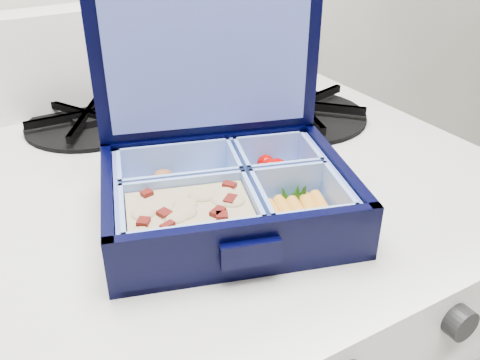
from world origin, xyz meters
TOP-DOWN VIEW (x-y plane):
  - bento_box at (0.28, 1.56)m, footprint 0.28×0.25m
  - burner_grate at (0.50, 1.74)m, footprint 0.24×0.24m
  - burner_grate_rear at (0.23, 1.86)m, footprint 0.18×0.18m
  - fork at (0.38, 1.68)m, footprint 0.12×0.18m

SIDE VIEW (x-z plane):
  - fork at x=0.38m, z-range 0.92..0.93m
  - burner_grate_rear at x=0.23m, z-range 0.92..0.94m
  - burner_grate at x=0.50m, z-range 0.92..0.95m
  - bento_box at x=0.28m, z-range 0.92..0.98m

